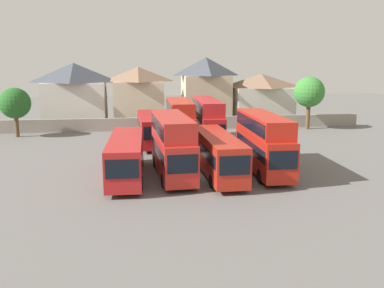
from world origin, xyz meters
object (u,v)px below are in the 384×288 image
(bus_3, at_px, (217,152))
(tree_left_of_lot, at_px, (15,103))
(tree_behind_wall, at_px, (309,92))
(bus_6, at_px, (180,119))
(house_terrace_centre, at_px, (139,95))
(bus_4, at_px, (263,140))
(bus_2, at_px, (172,142))
(bus_1, at_px, (126,155))
(house_terrace_left, at_px, (75,94))
(house_terrace_far_right, at_px, (261,97))
(house_terrace_right, at_px, (206,90))
(bus_7, at_px, (207,118))
(bus_5, at_px, (151,127))

(bus_3, relative_size, tree_left_of_lot, 1.87)
(tree_behind_wall, bearing_deg, bus_6, -156.94)
(bus_3, height_order, house_terrace_centre, house_terrace_centre)
(bus_6, xyz_separation_m, tree_behind_wall, (19.37, 8.25, 2.41))
(bus_4, bearing_deg, house_terrace_centre, -159.48)
(bus_2, xyz_separation_m, house_terrace_centre, (-2.44, 30.81, 1.63))
(bus_4, bearing_deg, bus_1, -86.24)
(house_terrace_left, bearing_deg, house_terrace_far_right, 0.70)
(bus_4, distance_m, house_terrace_centre, 32.29)
(house_terrace_left, distance_m, house_terrace_centre, 9.55)
(bus_3, relative_size, house_terrace_right, 1.15)
(bus_7, relative_size, tree_behind_wall, 1.57)
(house_terrace_left, relative_size, tree_behind_wall, 1.28)
(bus_3, relative_size, bus_7, 1.00)
(bus_2, xyz_separation_m, tree_behind_wall, (21.52, 22.13, 2.42))
(bus_1, relative_size, bus_3, 0.98)
(bus_1, height_order, bus_6, bus_6)
(bus_3, relative_size, bus_6, 1.10)
(house_terrace_left, xyz_separation_m, tree_behind_wall, (33.51, -8.36, 0.48))
(bus_5, height_order, bus_7, bus_7)
(house_terrace_left, bearing_deg, bus_4, -56.64)
(house_terrace_far_right, distance_m, tree_left_of_lot, 36.61)
(house_terrace_right, relative_size, house_terrace_far_right, 1.05)
(house_terrace_far_right, bearing_deg, house_terrace_right, -178.37)
(bus_5, xyz_separation_m, bus_6, (3.43, -0.28, 0.91))
(bus_4, bearing_deg, bus_6, -155.29)
(bus_2, relative_size, bus_6, 0.96)
(bus_2, distance_m, bus_3, 3.88)
(bus_4, xyz_separation_m, bus_6, (-5.75, 13.62, 0.05))
(bus_6, height_order, tree_behind_wall, tree_behind_wall)
(house_terrace_left, distance_m, house_terrace_far_right, 29.17)
(bus_4, xyz_separation_m, house_terrace_right, (0.20, 30.32, 2.42))
(bus_3, bearing_deg, tree_left_of_lot, -135.06)
(house_terrace_centre, height_order, house_terrace_right, house_terrace_right)
(bus_6, bearing_deg, bus_3, 7.36)
(bus_1, relative_size, bus_2, 1.11)
(bus_3, xyz_separation_m, house_terrace_centre, (-6.21, 31.06, 2.52))
(bus_6, distance_m, tree_left_of_lot, 21.58)
(bus_1, xyz_separation_m, tree_left_of_lot, (-14.31, 21.26, 2.39))
(house_terrace_left, height_order, house_terrace_centre, house_terrace_left)
(bus_1, xyz_separation_m, house_terrace_centre, (1.37, 30.94, 2.56))
(bus_1, relative_size, bus_5, 0.97)
(bus_2, distance_m, house_terrace_far_right, 35.32)
(bus_2, xyz_separation_m, house_terrace_left, (-11.99, 30.49, 1.94))
(house_terrace_far_right, bearing_deg, bus_2, -119.10)
(bus_7, relative_size, house_terrace_right, 1.15)
(bus_1, bearing_deg, tree_behind_wall, 132.88)
(bus_4, relative_size, bus_6, 1.01)
(tree_left_of_lot, bearing_deg, bus_1, -56.07)
(bus_3, height_order, tree_behind_wall, tree_behind_wall)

